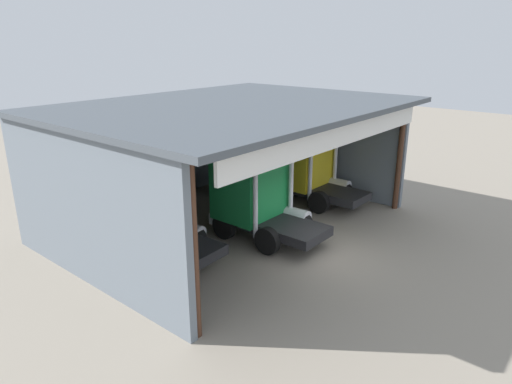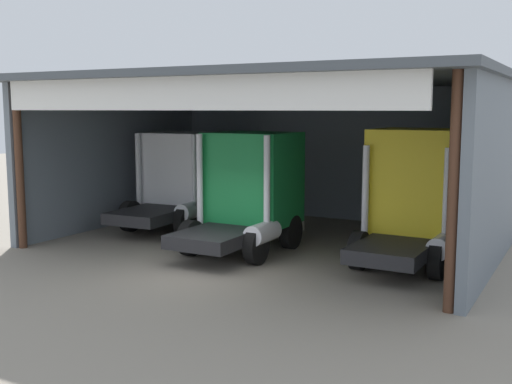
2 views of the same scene
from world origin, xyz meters
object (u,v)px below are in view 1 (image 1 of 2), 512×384
tool_cart (220,185)px  truck_green_center_left_bay (256,192)px  truck_white_center_right_bay (140,207)px  oil_drum (216,185)px  truck_yellow_right_bay (305,163)px

tool_cart → truck_green_center_left_bay: bearing=-119.9°
truck_white_center_right_bay → oil_drum: (6.55, 2.72, -1.31)m
truck_yellow_right_bay → truck_white_center_right_bay: bearing=172.3°
truck_white_center_right_bay → truck_green_center_left_bay: (3.87, -2.16, 0.04)m
truck_green_center_left_bay → oil_drum: (2.68, 4.88, -1.35)m
truck_yellow_right_bay → tool_cart: bearing=121.2°
truck_green_center_left_bay → truck_white_center_right_bay: bearing=150.9°
truck_green_center_left_bay → tool_cart: (2.57, 4.47, -1.29)m
truck_white_center_right_bay → oil_drum: size_ratio=5.81×
truck_green_center_left_bay → truck_yellow_right_bay: 4.76m
truck_white_center_right_bay → truck_green_center_left_bay: 4.43m
truck_yellow_right_bay → oil_drum: 4.73m
oil_drum → tool_cart: bearing=-104.9°
truck_white_center_right_bay → tool_cart: 6.96m
truck_green_center_left_bay → oil_drum: 5.73m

